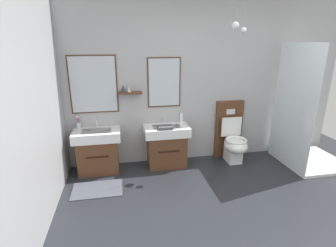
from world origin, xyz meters
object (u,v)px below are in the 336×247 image
object	(u,v)px
vanity_sink_left	(98,150)
soap_dispenser	(181,117)
shower_tray	(304,141)
toilet	(232,139)
folded_hand_towel	(165,128)
toothbrush_cup	(78,125)
vanity_sink_right	(166,145)

from	to	relation	value
vanity_sink_left	soap_dispenser	bearing A→B (deg)	6.70
shower_tray	toilet	bearing A→B (deg)	161.40
toilet	shower_tray	bearing A→B (deg)	-18.60
soap_dispenser	folded_hand_towel	distance (m)	0.44
toothbrush_cup	toilet	bearing A→B (deg)	-3.70
toothbrush_cup	folded_hand_towel	size ratio (longest dim) A/B	0.94
vanity_sink_right	soap_dispenser	size ratio (longest dim) A/B	3.68
vanity_sink_right	toothbrush_cup	xyz separation A→B (m)	(-1.35, 0.15, 0.37)
vanity_sink_right	folded_hand_towel	bearing A→B (deg)	-107.23
toilet	folded_hand_towel	world-z (taller)	toilet
toothbrush_cup	folded_hand_towel	bearing A→B (deg)	-12.01
vanity_sink_left	folded_hand_towel	size ratio (longest dim) A/B	3.22
toilet	folded_hand_towel	xyz separation A→B (m)	(-1.18, -0.12, 0.32)
vanity_sink_right	shower_tray	world-z (taller)	shower_tray
vanity_sink_right	folded_hand_towel	world-z (taller)	folded_hand_towel
vanity_sink_left	vanity_sink_right	xyz separation A→B (m)	(1.08, 0.00, 0.00)
vanity_sink_right	toothbrush_cup	world-z (taller)	toothbrush_cup
vanity_sink_left	shower_tray	bearing A→B (deg)	-6.56
soap_dispenser	toilet	bearing A→B (deg)	-11.36
toilet	shower_tray	xyz separation A→B (m)	(1.10, -0.37, 0.02)
toothbrush_cup	shower_tray	xyz separation A→B (m)	(3.59, -0.53, -0.33)
vanity_sink_left	toothbrush_cup	world-z (taller)	toothbrush_cup
toilet	soap_dispenser	distance (m)	0.95
toilet	soap_dispenser	size ratio (longest dim) A/B	5.20
soap_dispenser	folded_hand_towel	bearing A→B (deg)	-138.27
toilet	folded_hand_towel	distance (m)	1.22
vanity_sink_right	vanity_sink_left	bearing A→B (deg)	180.00
vanity_sink_left	toothbrush_cup	size ratio (longest dim) A/B	3.41
vanity_sink_left	toothbrush_cup	distance (m)	0.49
vanity_sink_left	shower_tray	xyz separation A→B (m)	(3.31, -0.38, 0.04)
toilet	toothbrush_cup	xyz separation A→B (m)	(-2.49, 0.16, 0.35)
vanity_sink_left	soap_dispenser	xyz separation A→B (m)	(1.36, 0.16, 0.40)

